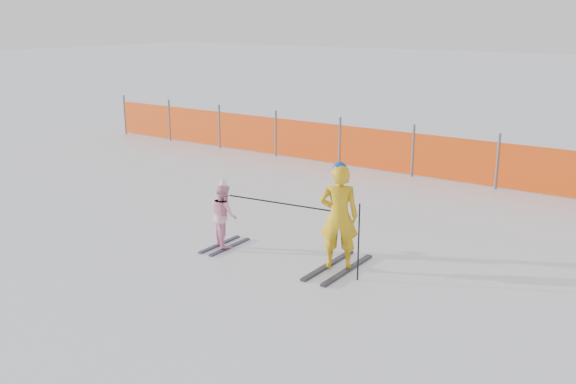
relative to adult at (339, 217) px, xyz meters
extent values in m
plane|color=white|center=(-1.07, -0.29, -0.83)|extent=(120.00, 120.00, 0.00)
cube|color=black|center=(-0.17, 0.00, -0.81)|extent=(0.09, 1.43, 0.04)
cube|color=black|center=(0.17, 0.00, -0.81)|extent=(0.09, 1.43, 0.04)
imported|color=gold|center=(0.00, 0.00, 0.00)|extent=(0.69, 0.62, 1.59)
sphere|color=navy|center=(0.00, 0.00, 0.74)|extent=(0.21, 0.21, 0.21)
cube|color=black|center=(-2.16, -0.23, -0.82)|extent=(0.09, 0.99, 0.03)
cube|color=black|center=(-1.94, -0.23, -0.82)|extent=(0.09, 0.99, 0.03)
imported|color=#FFA6C7|center=(-2.05, -0.23, -0.28)|extent=(0.64, 0.60, 1.05)
cone|color=silver|center=(-2.05, -0.23, 0.28)|extent=(0.19, 0.19, 0.24)
cylinder|color=black|center=(0.45, -0.20, -0.25)|extent=(0.02, 0.02, 1.16)
cylinder|color=black|center=(-1.02, -0.12, 0.07)|extent=(1.80, 0.23, 0.02)
cylinder|color=#595960|center=(-11.48, 6.00, -0.21)|extent=(0.06, 0.06, 1.25)
cylinder|color=#595960|center=(-9.48, 6.00, -0.21)|extent=(0.06, 0.06, 1.25)
cylinder|color=#595960|center=(-7.48, 6.00, -0.21)|extent=(0.06, 0.06, 1.25)
cylinder|color=#595960|center=(-5.48, 6.00, -0.21)|extent=(0.06, 0.06, 1.25)
cylinder|color=#595960|center=(-3.48, 6.00, -0.21)|extent=(0.06, 0.06, 1.25)
cylinder|color=#595960|center=(-1.48, 6.00, -0.21)|extent=(0.06, 0.06, 1.25)
cylinder|color=#595960|center=(0.52, 6.00, -0.21)|extent=(0.06, 0.06, 1.25)
cube|color=#EF480C|center=(-2.88, 6.00, -0.28)|extent=(17.18, 0.03, 1.00)
camera|label=1|loc=(4.55, -7.91, 2.91)|focal=40.00mm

